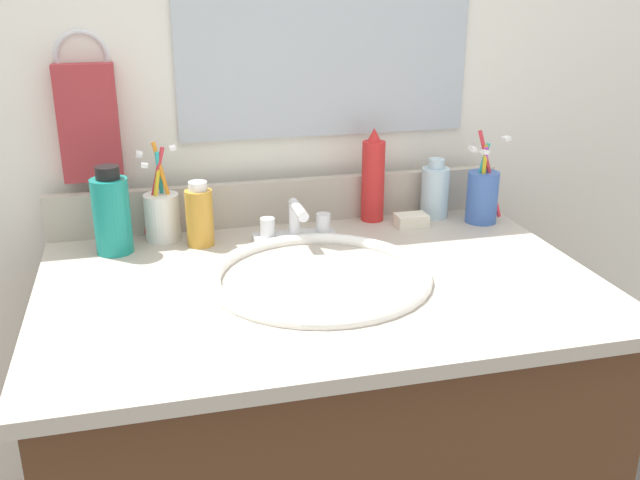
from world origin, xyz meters
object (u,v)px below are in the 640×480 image
hand_towel (89,123)px  faucet (296,227)px  soap_bar (411,220)px  bottle_oil_amber (199,216)px  cup_white_ceramic (162,214)px  bottle_spray_red (373,178)px  cup_blue_plastic (482,195)px  bottle_mouthwash_teal (112,213)px  bottle_gel_clear (435,191)px

hand_towel → faucet: hand_towel is taller
hand_towel → soap_bar: hand_towel is taller
bottle_oil_amber → cup_white_ceramic: 0.08m
faucet → cup_white_ceramic: size_ratio=0.83×
hand_towel → bottle_oil_amber: (0.19, -0.11, -0.16)m
bottle_spray_red → cup_white_ceramic: 0.43m
soap_bar → bottle_oil_amber: bearing=-179.4°
bottle_oil_amber → cup_white_ceramic: size_ratio=0.64×
hand_towel → cup_blue_plastic: bearing=-8.9°
bottle_spray_red → cup_white_ceramic: size_ratio=1.01×
cup_blue_plastic → cup_white_ceramic: same height
bottle_mouthwash_teal → bottle_spray_red: 0.52m
bottle_gel_clear → cup_blue_plastic: (0.08, -0.06, 0.00)m
faucet → cup_white_ceramic: (-0.25, 0.07, 0.02)m
hand_towel → bottle_mouthwash_teal: bearing=-75.2°
cup_white_ceramic → bottle_gel_clear: bearing=0.2°
hand_towel → bottle_oil_amber: bearing=-31.0°
faucet → bottle_gel_clear: bearing=13.0°
cup_white_ceramic → soap_bar: cup_white_ceramic is taller
bottle_spray_red → cup_blue_plastic: bearing=-17.5°
hand_towel → cup_blue_plastic: (0.76, -0.12, -0.16)m
bottle_oil_amber → hand_towel: bearing=149.0°
hand_towel → cup_white_ceramic: hand_towel is taller
faucet → soap_bar: faucet is taller
cup_blue_plastic → cup_white_ceramic: 0.65m
hand_towel → bottle_oil_amber: hand_towel is taller
faucet → bottle_mouthwash_teal: 0.34m
bottle_mouthwash_teal → bottle_gel_clear: bearing=4.3°
cup_white_ceramic → hand_towel: bearing=151.6°
cup_white_ceramic → soap_bar: bearing=-5.0°
hand_towel → cup_white_ceramic: bearing=-28.4°
bottle_spray_red → bottle_gel_clear: bottle_spray_red is taller
cup_blue_plastic → soap_bar: bearing=175.7°
bottle_mouthwash_teal → bottle_spray_red: bearing=6.6°
bottle_mouthwash_teal → bottle_spray_red: (0.52, 0.06, 0.01)m
hand_towel → bottle_mouthwash_teal: 0.19m
hand_towel → bottle_gel_clear: size_ratio=1.76×
faucet → bottle_gel_clear: (0.31, 0.07, 0.03)m
faucet → bottle_oil_amber: size_ratio=1.29×
bottle_mouthwash_teal → cup_blue_plastic: size_ratio=0.85×
bottle_mouthwash_teal → cup_blue_plastic: 0.73m
bottle_gel_clear → cup_white_ceramic: 0.56m
bottle_spray_red → bottle_gel_clear: bearing=-4.7°
bottle_gel_clear → cup_white_ceramic: bearing=-179.8°
bottle_mouthwash_teal → hand_towel: bearing=104.8°
bottle_oil_amber → cup_white_ceramic: (-0.07, 0.05, -0.01)m
hand_towel → bottle_spray_red: bearing=-5.4°
bottle_spray_red → bottle_oil_amber: bearing=-170.5°
bottle_spray_red → soap_bar: size_ratio=3.03×
cup_white_ceramic → cup_blue_plastic: bearing=-4.9°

